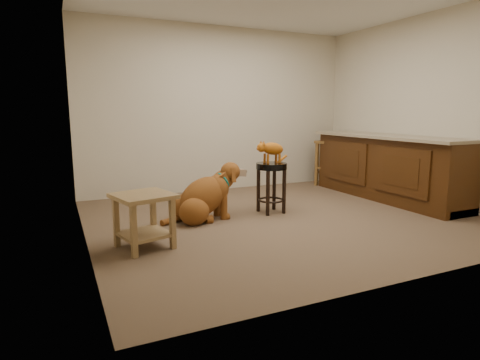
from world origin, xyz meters
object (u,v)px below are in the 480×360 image
padded_stool (271,178)px  wood_stool (330,162)px  tabby_kitten (271,149)px  side_table (144,212)px  golden_retriever (204,198)px

padded_stool → wood_stool: wood_stool is taller
wood_stool → padded_stool: bearing=-146.7°
wood_stool → tabby_kitten: (-1.87, -1.22, 0.40)m
padded_stool → side_table: 1.88m
wood_stool → side_table: (-3.60, -1.90, -0.06)m
wood_stool → golden_retriever: wood_stool is taller
padded_stool → side_table: size_ratio=1.04×
padded_stool → golden_retriever: (-0.90, 0.02, -0.18)m
golden_retriever → tabby_kitten: 1.04m
padded_stool → golden_retriever: golden_retriever is taller
padded_stool → tabby_kitten: 0.36m
golden_retriever → side_table: bearing=-146.2°
side_table → tabby_kitten: size_ratio=1.22×
side_table → golden_retriever: 1.10m
wood_stool → side_table: 4.07m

